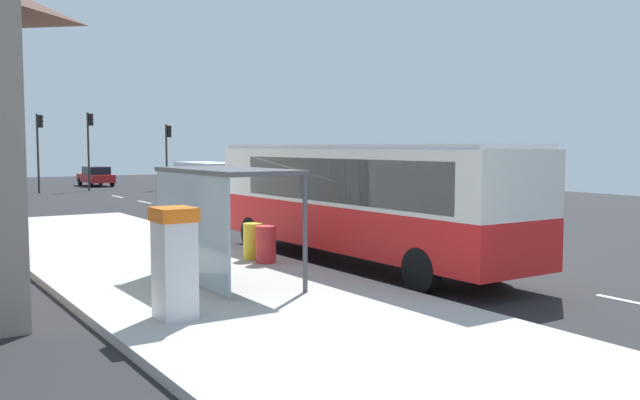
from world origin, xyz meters
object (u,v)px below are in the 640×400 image
Objects in this scene: sedan_near at (96,176)px; ticket_machine at (175,262)px; white_van at (209,181)px; recycling_bin_yellow at (253,241)px; recycling_bin_red at (266,244)px; traffic_light_far_side at (39,141)px; bus at (359,196)px; traffic_light_near_side at (168,146)px; traffic_light_median at (89,139)px; bus_shelter at (213,196)px.

ticket_machine is (-10.58, -43.97, 0.38)m from sedan_near.
white_van is 5.56× the size of recycling_bin_yellow.
traffic_light_far_side is (1.10, 33.30, 2.84)m from recycling_bin_red.
recycling_bin_red and recycling_bin_yellow have the same top height.
traffic_light_far_side reaches higher than ticket_machine.
recycling_bin_red is 0.70m from recycling_bin_yellow.
sedan_near is 2.29× the size of ticket_machine.
traffic_light_far_side is at bearing 88.07° from recycling_bin_yellow.
bus is 11.62× the size of recycling_bin_red.
ticket_machine is 0.41× the size of traffic_light_near_side.
traffic_light_median is (8.67, 38.31, 2.45)m from ticket_machine.
bus is 2.01× the size of traffic_light_median.
bus_shelter is (-11.92, -34.20, -1.04)m from traffic_light_near_side.
bus is 2.09× the size of traffic_light_far_side.
traffic_light_median is at bearing 82.33° from recycling_bin_red.
traffic_light_near_side is (9.70, 31.80, 2.48)m from recycling_bin_yellow.
traffic_light_median reaches higher than traffic_light_near_side.
traffic_light_far_side is (5.18, 37.51, 2.32)m from ticket_machine.
white_van reaches higher than recycling_bin_red.
white_van is 5.56× the size of recycling_bin_red.
white_van is 19.01m from recycling_bin_red.
recycling_bin_red is at bearing -90.00° from recycling_bin_yellow.
traffic_light_median is (-1.91, -5.66, 2.82)m from sedan_near.
traffic_light_near_side is at bearing 77.26° from white_van.
white_van reaches higher than recycling_bin_yellow.
traffic_light_median is 36.47m from bus_shelter.
ticket_machine is at bearing -151.28° from bus.
traffic_light_near_side is 0.89× the size of traffic_light_far_side.
white_van is 1.19× the size of sedan_near.
sedan_near is 40.28m from recycling_bin_red.
traffic_light_far_side is at bearing -129.92° from sedan_near.
white_van is 16.44m from traffic_light_far_side.
traffic_light_far_side reaches higher than white_van.
recycling_bin_yellow is at bearing -99.45° from sedan_near.
traffic_light_near_side reaches higher than bus.
sedan_near is at bearing 78.13° from bus_shelter.
white_van is 21.42m from bus_shelter.
recycling_bin_yellow is 0.17× the size of traffic_light_median.
ticket_machine is at bearing -126.69° from bus_shelter.
ticket_machine is 6.41m from recycling_bin_yellow.
traffic_light_far_side is 0.96× the size of traffic_light_median.
bus reaches higher than bus_shelter.
recycling_bin_yellow is (4.08, 4.91, -0.52)m from ticket_machine.
white_van is at bearing 70.31° from recycling_bin_red.
ticket_machine is 5.89m from recycling_bin_red.
ticket_machine is 39.26m from traffic_light_near_side.
sedan_near is (4.01, 40.37, -1.05)m from bus.
recycling_bin_red is 0.17× the size of traffic_light_median.
bus_shelter is at bearing -95.40° from traffic_light_far_side.
recycling_bin_red is 3.14m from bus_shelter.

